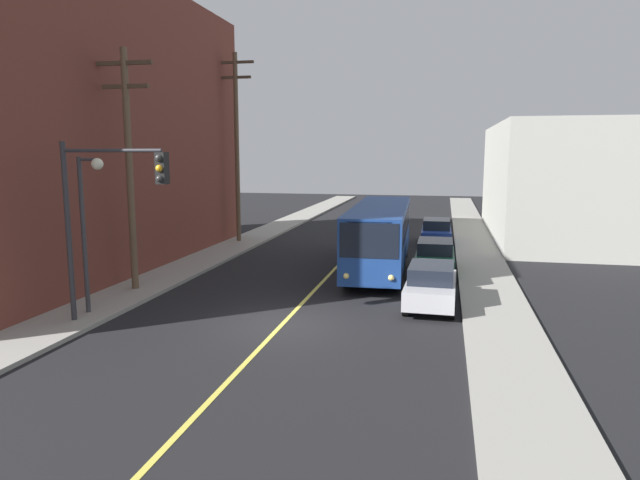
# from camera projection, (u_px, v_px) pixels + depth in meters

# --- Properties ---
(ground_plane) EXTENTS (120.00, 120.00, 0.00)m
(ground_plane) POSITION_uv_depth(u_px,v_px,m) (282.00, 325.00, 19.24)
(ground_plane) COLOR black
(sidewalk_left) EXTENTS (2.50, 90.00, 0.15)m
(sidewalk_left) POSITION_uv_depth(u_px,v_px,m) (204.00, 260.00, 30.42)
(sidewalk_left) COLOR gray
(sidewalk_left) RESTS_ON ground
(sidewalk_right) EXTENTS (2.50, 90.00, 0.15)m
(sidewalk_right) POSITION_uv_depth(u_px,v_px,m) (484.00, 272.00, 27.35)
(sidewalk_right) COLOR gray
(sidewalk_right) RESTS_ON ground
(lane_stripe_center) EXTENTS (0.16, 60.00, 0.01)m
(lane_stripe_center) POSITION_uv_depth(u_px,v_px,m) (352.00, 251.00, 33.72)
(lane_stripe_center) COLOR #D8CC4C
(lane_stripe_center) RESTS_ON ground
(building_left_brick) EXTENTS (10.00, 23.12, 13.97)m
(building_left_brick) POSITION_uv_depth(u_px,v_px,m) (57.00, 128.00, 27.86)
(building_left_brick) COLOR brown
(building_left_brick) RESTS_ON ground
(building_right_warehouse) EXTENTS (12.00, 19.02, 7.65)m
(building_right_warehouse) POSITION_uv_depth(u_px,v_px,m) (586.00, 182.00, 37.94)
(building_right_warehouse) COLOR #B2B2A8
(building_right_warehouse) RESTS_ON ground
(city_bus) EXTENTS (2.97, 12.22, 3.20)m
(city_bus) POSITION_uv_depth(u_px,v_px,m) (380.00, 233.00, 28.16)
(city_bus) COLOR navy
(city_bus) RESTS_ON ground
(parked_car_silver) EXTENTS (1.92, 4.45, 1.62)m
(parked_car_silver) POSITION_uv_depth(u_px,v_px,m) (431.00, 285.00, 21.39)
(parked_car_silver) COLOR #B7B7BC
(parked_car_silver) RESTS_ON ground
(parked_car_green) EXTENTS (1.84, 4.41, 1.62)m
(parked_car_green) POSITION_uv_depth(u_px,v_px,m) (435.00, 256.00, 27.26)
(parked_car_green) COLOR #196038
(parked_car_green) RESTS_ON ground
(parked_car_blue) EXTENTS (1.86, 4.42, 1.62)m
(parked_car_blue) POSITION_uv_depth(u_px,v_px,m) (436.00, 231.00, 35.86)
(parked_car_blue) COLOR navy
(parked_car_blue) RESTS_ON ground
(utility_pole_near) EXTENTS (2.40, 0.28, 9.74)m
(utility_pole_near) POSITION_uv_depth(u_px,v_px,m) (129.00, 159.00, 22.95)
(utility_pole_near) COLOR brown
(utility_pole_near) RESTS_ON sidewalk_left
(utility_pole_mid) EXTENTS (2.40, 0.28, 11.73)m
(utility_pole_mid) POSITION_uv_depth(u_px,v_px,m) (237.00, 140.00, 35.60)
(utility_pole_mid) COLOR brown
(utility_pole_mid) RESTS_ON sidewalk_left
(traffic_signal_left_corner) EXTENTS (3.75, 0.48, 6.00)m
(traffic_signal_left_corner) POSITION_uv_depth(u_px,v_px,m) (108.00, 199.00, 18.32)
(traffic_signal_left_corner) COLOR #2D2D33
(traffic_signal_left_corner) RESTS_ON sidewalk_left
(street_lamp_left) EXTENTS (0.98, 0.40, 5.50)m
(street_lamp_left) POSITION_uv_depth(u_px,v_px,m) (88.00, 212.00, 19.63)
(street_lamp_left) COLOR #38383D
(street_lamp_left) RESTS_ON sidewalk_left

